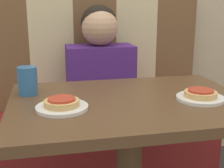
{
  "coord_description": "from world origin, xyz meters",
  "views": [
    {
      "loc": [
        -0.29,
        -1.06,
        1.07
      ],
      "look_at": [
        0.0,
        0.32,
        0.7
      ],
      "focal_mm": 50.0,
      "sensor_mm": 36.0,
      "label": 1
    }
  ],
  "objects_px": {
    "plate_right": "(200,98)",
    "pizza_right": "(201,93)",
    "drinking_cup": "(28,81)",
    "person": "(100,62)",
    "pizza_left": "(62,102)",
    "plate_left": "(62,107)"
  },
  "relations": [
    {
      "from": "plate_left",
      "to": "drinking_cup",
      "type": "distance_m",
      "value": 0.24
    },
    {
      "from": "drinking_cup",
      "to": "plate_right",
      "type": "bearing_deg",
      "value": -18.02
    },
    {
      "from": "person",
      "to": "drinking_cup",
      "type": "relative_size",
      "value": 5.74
    },
    {
      "from": "plate_left",
      "to": "pizza_left",
      "type": "relative_size",
      "value": 1.49
    },
    {
      "from": "person",
      "to": "plate_right",
      "type": "relative_size",
      "value": 3.56
    },
    {
      "from": "drinking_cup",
      "to": "person",
      "type": "bearing_deg",
      "value": 53.54
    },
    {
      "from": "person",
      "to": "pizza_left",
      "type": "xyz_separation_m",
      "value": [
        -0.25,
        -0.7,
        0.0
      ]
    },
    {
      "from": "person",
      "to": "plate_right",
      "type": "bearing_deg",
      "value": -70.28
    },
    {
      "from": "pizza_right",
      "to": "drinking_cup",
      "type": "height_order",
      "value": "drinking_cup"
    },
    {
      "from": "pizza_right",
      "to": "plate_left",
      "type": "bearing_deg",
      "value": 180.0
    },
    {
      "from": "plate_right",
      "to": "person",
      "type": "bearing_deg",
      "value": 109.72
    },
    {
      "from": "person",
      "to": "drinking_cup",
      "type": "bearing_deg",
      "value": -126.46
    },
    {
      "from": "plate_left",
      "to": "drinking_cup",
      "type": "bearing_deg",
      "value": 120.24
    },
    {
      "from": "pizza_left",
      "to": "pizza_right",
      "type": "relative_size",
      "value": 1.0
    },
    {
      "from": "plate_left",
      "to": "plate_right",
      "type": "distance_m",
      "value": 0.5
    },
    {
      "from": "person",
      "to": "plate_right",
      "type": "xyz_separation_m",
      "value": [
        0.25,
        -0.7,
        -0.02
      ]
    },
    {
      "from": "person",
      "to": "pizza_right",
      "type": "xyz_separation_m",
      "value": [
        0.25,
        -0.7,
        0.0
      ]
    },
    {
      "from": "pizza_left",
      "to": "drinking_cup",
      "type": "xyz_separation_m",
      "value": [
        -0.12,
        0.2,
        0.03
      ]
    },
    {
      "from": "plate_right",
      "to": "pizza_right",
      "type": "distance_m",
      "value": 0.02
    },
    {
      "from": "plate_left",
      "to": "pizza_right",
      "type": "xyz_separation_m",
      "value": [
        0.5,
        -0.0,
        0.02
      ]
    },
    {
      "from": "person",
      "to": "plate_right",
      "type": "height_order",
      "value": "person"
    },
    {
      "from": "pizza_left",
      "to": "plate_left",
      "type": "bearing_deg",
      "value": 90.0
    }
  ]
}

